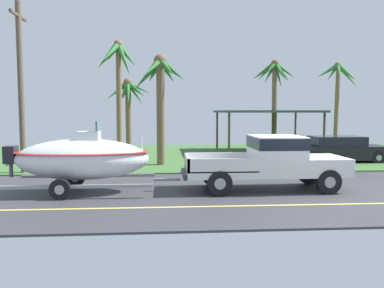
# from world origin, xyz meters

# --- Properties ---
(ground) EXTENTS (36.00, 22.00, 0.11)m
(ground) POSITION_xyz_m (0.00, 8.38, -0.01)
(ground) COLOR #38383D
(pickup_truck_towing) EXTENTS (5.64, 2.01, 1.84)m
(pickup_truck_towing) POSITION_xyz_m (-0.92, 0.47, 1.03)
(pickup_truck_towing) COLOR silver
(pickup_truck_towing) RESTS_ON ground
(boat_on_trailer) EXTENTS (5.70, 2.38, 2.35)m
(boat_on_trailer) POSITION_xyz_m (-7.40, 0.47, 1.12)
(boat_on_trailer) COLOR gray
(boat_on_trailer) RESTS_ON ground
(parked_sedan_near) EXTENTS (4.65, 1.86, 1.38)m
(parked_sedan_near) POSITION_xyz_m (4.52, 7.24, 0.67)
(parked_sedan_near) COLOR black
(parked_sedan_near) RESTS_ON ground
(carport_awning) EXTENTS (6.16, 5.53, 2.74)m
(carport_awning) POSITION_xyz_m (1.91, 12.32, 2.61)
(carport_awning) COLOR #4C4238
(carport_awning) RESTS_ON ground
(palm_tree_near_left) EXTENTS (2.28, 2.89, 6.39)m
(palm_tree_near_left) POSITION_xyz_m (-7.07, 8.34, 4.89)
(palm_tree_near_left) COLOR brown
(palm_tree_near_left) RESTS_ON ground
(palm_tree_near_right) EXTENTS (2.96, 3.38, 6.27)m
(palm_tree_near_right) POSITION_xyz_m (3.02, 14.50, 4.75)
(palm_tree_near_right) COLOR brown
(palm_tree_near_right) RESTS_ON ground
(palm_tree_mid) EXTENTS (2.67, 3.00, 5.42)m
(palm_tree_mid) POSITION_xyz_m (-4.88, 6.53, 4.02)
(palm_tree_mid) COLOR brown
(palm_tree_mid) RESTS_ON ground
(palm_tree_far_left) EXTENTS (3.20, 2.87, 4.97)m
(palm_tree_far_left) POSITION_xyz_m (-7.16, 14.87, 3.71)
(palm_tree_far_left) COLOR brown
(palm_tree_far_left) RESTS_ON ground
(palm_tree_far_right) EXTENTS (3.21, 3.08, 6.20)m
(palm_tree_far_right) POSITION_xyz_m (7.80, 14.74, 4.77)
(palm_tree_far_right) COLOR brown
(palm_tree_far_right) RESTS_ON ground
(utility_pole) EXTENTS (0.24, 1.80, 7.25)m
(utility_pole) POSITION_xyz_m (-10.72, 4.59, 3.77)
(utility_pole) COLOR brown
(utility_pole) RESTS_ON ground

